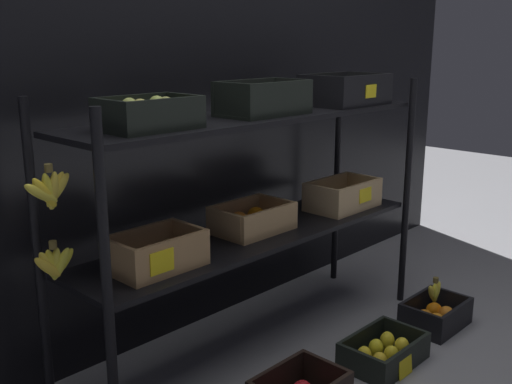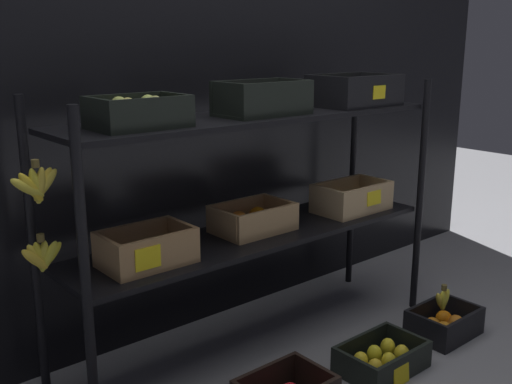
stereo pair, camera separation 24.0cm
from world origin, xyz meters
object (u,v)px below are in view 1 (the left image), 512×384
Objects in this scene: display_rack at (261,173)px; crate_ground_lemon at (384,353)px; crate_ground_orange at (435,316)px; banana_bunch_loose at (435,292)px.

crate_ground_lemon is at bearing -63.42° from display_rack.
crate_ground_orange reaches higher than crate_ground_lemon.
display_rack is at bearing 116.58° from crate_ground_lemon.
display_rack is at bearing 145.87° from crate_ground_orange.
banana_bunch_loose is at bearing 1.06° from crate_ground_lemon.
banana_bunch_loose is (0.65, -0.45, -0.57)m from display_rack.
banana_bunch_loose reaches higher than crate_ground_lemon.
crate_ground_lemon is 2.88× the size of banana_bunch_loose.
banana_bunch_loose is at bearing -34.99° from display_rack.
crate_ground_orange is 2.54× the size of banana_bunch_loose.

